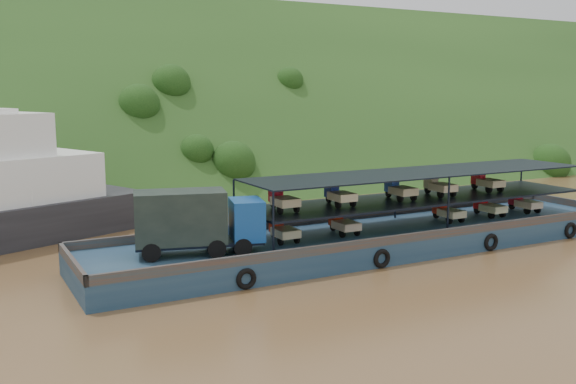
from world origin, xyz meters
name	(u,v)px	position (x,y,z in m)	size (l,w,h in m)	color
ground	(340,248)	(0.00, 0.00, 0.00)	(160.00, 160.00, 0.00)	brown
hillside	(163,178)	(0.00, 36.00, 0.00)	(140.00, 28.00, 28.00)	#1F3C16
cargo_barge	(362,233)	(0.71, -1.30, 1.11)	(35.00, 7.18, 4.54)	#142C46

